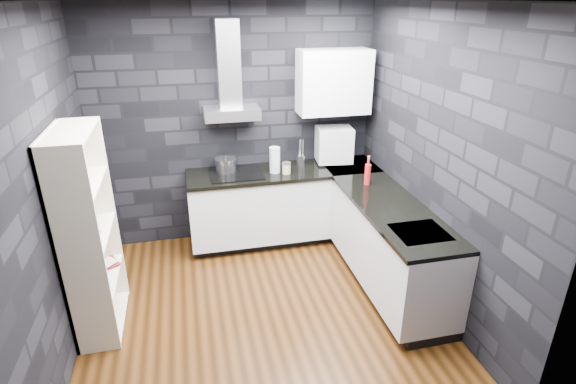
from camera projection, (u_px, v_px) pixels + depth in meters
name	position (u px, v px, depth m)	size (l,w,h in m)	color
ground	(263.00, 311.00, 4.24)	(3.20, 3.20, 0.00)	#41230C
ceiling	(254.00, 0.00, 3.15)	(3.20, 3.20, 0.00)	silver
wall_back	(235.00, 127.00, 5.15)	(3.20, 0.05, 2.70)	black
wall_front	(314.00, 296.00, 2.25)	(3.20, 0.05, 2.70)	black
wall_left	(45.00, 197.00, 3.36)	(0.05, 3.20, 2.70)	black
wall_right	(437.00, 163.00, 4.03)	(0.05, 3.20, 2.70)	black
toekick_back	(283.00, 233.00, 5.52)	(2.18, 0.50, 0.10)	black
toekick_right	(390.00, 282.00, 4.58)	(0.50, 1.78, 0.10)	black
counter_back_cab	(284.00, 203.00, 5.31)	(2.20, 0.60, 0.76)	silver
counter_right_cab	(390.00, 246.00, 4.40)	(0.60, 1.80, 0.76)	silver
counter_back_top	(284.00, 172.00, 5.14)	(2.20, 0.62, 0.04)	black
counter_right_top	(393.00, 209.00, 4.24)	(0.62, 1.80, 0.04)	black
counter_corner_top	(350.00, 166.00, 5.31)	(0.62, 0.62, 0.04)	black
hood_body	(232.00, 113.00, 4.88)	(0.60, 0.34, 0.12)	silver
hood_chimney	(229.00, 64.00, 4.73)	(0.24, 0.20, 0.90)	silver
upper_cabinet	(334.00, 82.00, 5.00)	(0.80, 0.35, 0.70)	white
cooktop	(236.00, 173.00, 5.02)	(0.58, 0.50, 0.01)	black
sink_rim	(420.00, 232.00, 3.79)	(0.44, 0.40, 0.01)	silver
pot	(226.00, 165.00, 5.06)	(0.23, 0.23, 0.13)	silver
glass_vase	(275.00, 160.00, 5.01)	(0.12, 0.12, 0.29)	silver
storage_jar	(286.00, 169.00, 5.02)	(0.09, 0.09, 0.11)	tan
utensil_crock	(301.00, 161.00, 5.24)	(0.10, 0.10, 0.12)	silver
appliance_garage	(334.00, 144.00, 5.28)	(0.41, 0.32, 0.41)	silver
red_bottle	(368.00, 175.00, 4.70)	(0.06, 0.06, 0.22)	#AC1A1B
bookshelf	(89.00, 235.00, 3.74)	(0.34, 0.80, 1.80)	silver
fruit_bowl	(86.00, 238.00, 3.62)	(0.24, 0.24, 0.06)	white
book_red	(98.00, 257.00, 4.04)	(0.16, 0.02, 0.22)	maroon
book_second	(97.00, 253.00, 4.06)	(0.15, 0.02, 0.20)	#B2B2B2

